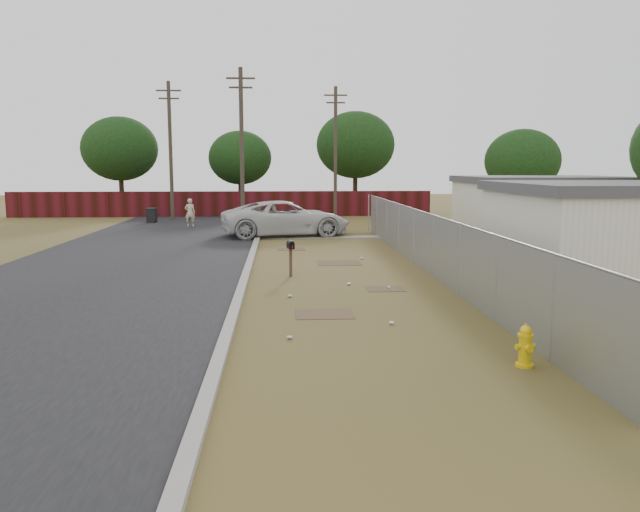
{
  "coord_description": "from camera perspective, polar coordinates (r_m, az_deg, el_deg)",
  "views": [
    {
      "loc": [
        -1.84,
        -19.8,
        3.58
      ],
      "look_at": [
        -0.76,
        -2.7,
        1.1
      ],
      "focal_mm": 35.0,
      "sensor_mm": 36.0,
      "label": 1
    }
  ],
  "objects": [
    {
      "name": "scattered_litter",
      "position": [
        17.65,
        2.56,
        -3.34
      ],
      "size": [
        3.1,
        11.19,
        0.07
      ],
      "color": "silver",
      "rests_on": "ground"
    },
    {
      "name": "chainlink_fence",
      "position": [
        21.59,
        9.71,
        0.71
      ],
      "size": [
        0.1,
        27.06,
        2.02
      ],
      "color": "gray",
      "rests_on": "ground"
    },
    {
      "name": "mailbox",
      "position": [
        20.22,
        -2.71,
        0.74
      ],
      "size": [
        0.26,
        0.52,
        1.19
      ],
      "color": "brown",
      "rests_on": "ground"
    },
    {
      "name": "fire_hydrant",
      "position": [
        11.87,
        18.26,
        -7.87
      ],
      "size": [
        0.36,
        0.37,
        0.79
      ],
      "color": "#E0B90B",
      "rests_on": "ground"
    },
    {
      "name": "privacy_fence",
      "position": [
        45.07,
        -8.93,
        4.72
      ],
      "size": [
        30.0,
        0.12,
        1.8
      ],
      "primitive_type": "cube",
      "color": "#4F1118",
      "rests_on": "ground"
    },
    {
      "name": "utility_poles",
      "position": [
        40.52,
        -6.28,
        9.76
      ],
      "size": [
        12.6,
        8.24,
        9.0
      ],
      "color": "#453A2E",
      "rests_on": "ground"
    },
    {
      "name": "houses",
      "position": [
        25.75,
        23.06,
        3.08
      ],
      "size": [
        9.3,
        17.24,
        3.1
      ],
      "color": "white",
      "rests_on": "ground"
    },
    {
      "name": "pedestrian",
      "position": [
        37.83,
        -11.8,
        3.9
      ],
      "size": [
        0.63,
        0.44,
        1.68
      ],
      "primitive_type": "imported",
      "rotation": [
        0.0,
        0.0,
        3.2
      ],
      "color": "beige",
      "rests_on": "ground"
    },
    {
      "name": "horizon_trees",
      "position": [
        43.45,
        -0.07,
        9.61
      ],
      "size": [
        33.32,
        31.94,
        7.78
      ],
      "color": "#2F2115",
      "rests_on": "ground"
    },
    {
      "name": "street",
      "position": [
        28.5,
        -13.51,
        0.82
      ],
      "size": [
        15.1,
        60.0,
        0.12
      ],
      "color": "black",
      "rests_on": "ground"
    },
    {
      "name": "trash_bin",
      "position": [
        41.05,
        -15.13,
        3.62
      ],
      "size": [
        0.66,
        0.73,
        0.94
      ],
      "color": "black",
      "rests_on": "ground"
    },
    {
      "name": "pickup_truck",
      "position": [
        32.13,
        -3.15,
        3.45
      ],
      "size": [
        7.01,
        4.27,
        1.82
      ],
      "primitive_type": "imported",
      "rotation": [
        0.0,
        0.0,
        1.77
      ],
      "color": "silver",
      "rests_on": "ground"
    },
    {
      "name": "ground",
      "position": [
        20.2,
        1.67,
        -1.97
      ],
      "size": [
        120.0,
        120.0,
        0.0
      ],
      "primitive_type": "plane",
      "color": "brown",
      "rests_on": "ground"
    }
  ]
}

